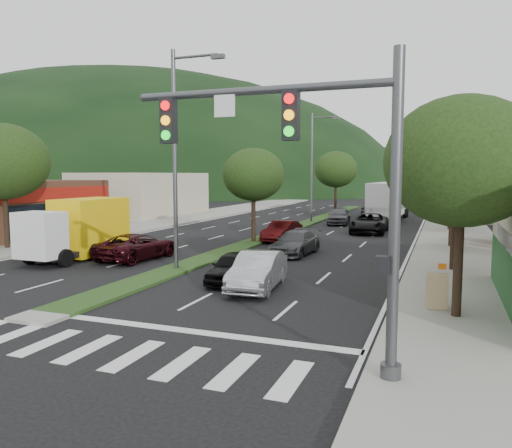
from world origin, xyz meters
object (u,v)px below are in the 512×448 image
at_px(tree_r_b, 457,161).
at_px(tree_r_e, 450,170).
at_px(tree_r_a, 462,162).
at_px(tree_r_d, 452,165).
at_px(tree_r_c, 453,169).
at_px(tree_med_near, 253,175).
at_px(car_queue_e, 339,216).
at_px(motorhome, 388,200).
at_px(sedan_silver, 258,271).
at_px(a_frame_sign, 437,288).
at_px(suv_maroon, 137,246).
at_px(traffic_signal, 320,165).
at_px(box_truck, 81,230).
at_px(streetlight_near, 179,149).
at_px(car_queue_c, 282,231).
at_px(tree_l_a, 3,162).
at_px(streetlight_mid, 314,162).
at_px(car_queue_d, 369,223).
at_px(tree_med_far, 336,169).
at_px(car_queue_b, 295,243).
at_px(car_queue_a, 233,267).
at_px(car_queue_f, 370,211).

height_order(tree_r_b, tree_r_e, tree_r_b).
height_order(tree_r_a, tree_r_d, tree_r_d).
xyz_separation_m(tree_r_c, tree_med_near, (-12.00, -2.00, -0.32)).
bearing_deg(car_queue_e, tree_r_b, -70.62).
bearing_deg(motorhome, sedan_silver, -89.59).
relative_size(tree_r_e, motorhome, 0.70).
distance_m(tree_r_c, a_frame_sign, 15.88).
bearing_deg(tree_r_c, suv_maroon, -146.94).
bearing_deg(traffic_signal, box_truck, 145.14).
bearing_deg(sedan_silver, streetlight_near, 148.88).
bearing_deg(a_frame_sign, tree_r_b, 86.06).
bearing_deg(car_queue_c, box_truck, -123.45).
distance_m(tree_l_a, streetlight_near, 12.87).
bearing_deg(streetlight_mid, car_queue_d, -48.19).
height_order(tree_l_a, a_frame_sign, tree_l_a).
distance_m(streetlight_near, streetlight_mid, 25.00).
relative_size(tree_r_c, car_queue_c, 1.57).
relative_size(tree_med_far, car_queue_e, 1.55).
height_order(tree_r_b, tree_l_a, tree_l_a).
xyz_separation_m(tree_r_e, sedan_silver, (-7.15, -34.17, -4.18)).
distance_m(tree_med_near, streetlight_mid, 15.05).
relative_size(tree_med_near, suv_maroon, 1.22).
bearing_deg(streetlight_near, car_queue_d, 71.51).
bearing_deg(sedan_silver, a_frame_sign, -16.47).
distance_m(tree_l_a, box_truck, 7.09).
height_order(traffic_signal, tree_r_a, traffic_signal).
bearing_deg(streetlight_mid, tree_r_e, 30.69).
bearing_deg(tree_r_a, tree_med_far, 106.70).
relative_size(traffic_signal, car_queue_b, 1.55).
bearing_deg(box_truck, tree_r_b, -170.69).
height_order(tree_r_e, car_queue_a, tree_r_e).
height_order(tree_r_d, tree_med_far, tree_r_d).
bearing_deg(car_queue_c, tree_r_b, -30.42).
xyz_separation_m(tree_r_a, tree_r_e, (0.00, 36.00, 0.07)).
bearing_deg(tree_r_d, car_queue_d, -146.34).
xyz_separation_m(tree_r_b, car_queue_e, (-9.18, 20.00, -4.27)).
bearing_deg(tree_r_c, a_frame_sign, -92.13).
bearing_deg(tree_r_e, tree_med_near, -118.61).
relative_size(tree_l_a, car_queue_c, 1.76).
bearing_deg(sedan_silver, tree_l_a, 160.40).
xyz_separation_m(tree_r_b, streetlight_mid, (-11.79, 21.00, 0.55)).
height_order(tree_med_far, car_queue_e, tree_med_far).
distance_m(tree_med_near, tree_l_a, 14.86).
bearing_deg(car_queue_d, car_queue_b, -102.50).
bearing_deg(car_queue_a, traffic_signal, -60.40).
xyz_separation_m(sedan_silver, car_queue_e, (-2.03, 26.17, 0.05)).
bearing_deg(streetlight_near, streetlight_mid, 90.00).
height_order(car_queue_b, car_queue_e, car_queue_e).
bearing_deg(tree_med_far, traffic_signal, -78.78).
xyz_separation_m(streetlight_mid, car_queue_f, (4.19, 7.63, -4.91)).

